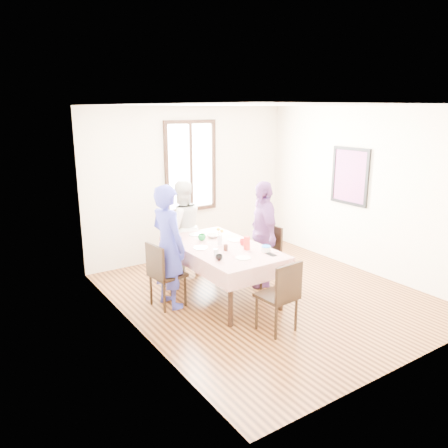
# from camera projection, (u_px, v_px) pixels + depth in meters

# --- Properties ---
(ground) EXTENTS (4.50, 4.50, 0.00)m
(ground) POSITION_uv_depth(u_px,v_px,m) (267.00, 294.00, 6.50)
(ground) COLOR black
(ground) RESTS_ON ground
(back_wall) EXTENTS (4.00, 0.00, 4.00)m
(back_wall) POSITION_uv_depth(u_px,v_px,m) (190.00, 183.00, 7.97)
(back_wall) COLOR beige
(back_wall) RESTS_ON ground
(right_wall) EXTENTS (0.00, 4.50, 4.50)m
(right_wall) POSITION_uv_depth(u_px,v_px,m) (364.00, 191.00, 7.22)
(right_wall) COLOR beige
(right_wall) RESTS_ON ground
(window_frame) EXTENTS (1.02, 0.06, 1.62)m
(window_frame) POSITION_uv_depth(u_px,v_px,m) (191.00, 166.00, 7.87)
(window_frame) COLOR black
(window_frame) RESTS_ON back_wall
(window_pane) EXTENTS (0.90, 0.02, 1.50)m
(window_pane) POSITION_uv_depth(u_px,v_px,m) (190.00, 166.00, 7.88)
(window_pane) COLOR white
(window_pane) RESTS_ON back_wall
(art_poster) EXTENTS (0.04, 0.76, 0.96)m
(art_poster) POSITION_uv_depth(u_px,v_px,m) (350.00, 176.00, 7.40)
(art_poster) COLOR red
(art_poster) RESTS_ON right_wall
(dining_table) EXTENTS (0.94, 1.76, 0.75)m
(dining_table) POSITION_uv_depth(u_px,v_px,m) (222.00, 272.00, 6.35)
(dining_table) COLOR black
(dining_table) RESTS_ON ground
(tablecloth) EXTENTS (1.06, 1.88, 0.01)m
(tablecloth) POSITION_uv_depth(u_px,v_px,m) (222.00, 247.00, 6.26)
(tablecloth) COLOR #5B0304
(tablecloth) RESTS_ON dining_table
(chair_left) EXTENTS (0.47, 0.47, 0.91)m
(chair_left) POSITION_uv_depth(u_px,v_px,m) (168.00, 274.00, 6.04)
(chair_left) COLOR black
(chair_left) RESTS_ON ground
(chair_right) EXTENTS (0.44, 0.44, 0.91)m
(chair_right) POSITION_uv_depth(u_px,v_px,m) (263.00, 256.00, 6.80)
(chair_right) COLOR black
(chair_right) RESTS_ON ground
(chair_far) EXTENTS (0.45, 0.45, 0.91)m
(chair_far) POSITION_uv_depth(u_px,v_px,m) (182.00, 245.00, 7.31)
(chair_far) COLOR black
(chair_far) RESTS_ON ground
(chair_near) EXTENTS (0.45, 0.45, 0.91)m
(chair_near) POSITION_uv_depth(u_px,v_px,m) (277.00, 296.00, 5.36)
(chair_near) COLOR black
(chair_near) RESTS_ON ground
(person_left) EXTENTS (0.49, 0.67, 1.70)m
(person_left) POSITION_uv_depth(u_px,v_px,m) (168.00, 247.00, 5.96)
(person_left) COLOR #2F3292
(person_left) RESTS_ON ground
(person_far) EXTENTS (0.82, 0.68, 1.54)m
(person_far) POSITION_uv_depth(u_px,v_px,m) (182.00, 227.00, 7.21)
(person_far) COLOR silver
(person_far) RESTS_ON ground
(person_right) EXTENTS (0.72, 1.03, 1.62)m
(person_right) POSITION_uv_depth(u_px,v_px,m) (262.00, 234.00, 6.70)
(person_right) COLOR #6A3A75
(person_right) RESTS_ON ground
(mug_black) EXTENTS (0.12, 0.12, 0.07)m
(mug_black) POSITION_uv_depth(u_px,v_px,m) (219.00, 257.00, 5.68)
(mug_black) COLOR black
(mug_black) RESTS_ON tablecloth
(mug_flag) EXTENTS (0.12, 0.12, 0.08)m
(mug_flag) POSITION_uv_depth(u_px,v_px,m) (242.00, 242.00, 6.30)
(mug_flag) COLOR red
(mug_flag) RESTS_ON tablecloth
(mug_green) EXTENTS (0.12, 0.12, 0.09)m
(mug_green) POSITION_uv_depth(u_px,v_px,m) (202.00, 237.00, 6.52)
(mug_green) COLOR #0C7226
(mug_green) RESTS_ON tablecloth
(serving_bowl) EXTENTS (0.22, 0.22, 0.05)m
(serving_bowl) POSITION_uv_depth(u_px,v_px,m) (213.00, 236.00, 6.68)
(serving_bowl) COLOR white
(serving_bowl) RESTS_ON tablecloth
(juice_carton) EXTENTS (0.06, 0.06, 0.19)m
(juice_carton) POSITION_uv_depth(u_px,v_px,m) (247.00, 243.00, 6.07)
(juice_carton) COLOR red
(juice_carton) RESTS_ON tablecloth
(butter_tub) EXTENTS (0.14, 0.14, 0.07)m
(butter_tub) POSITION_uv_depth(u_px,v_px,m) (266.00, 249.00, 6.02)
(butter_tub) COLOR white
(butter_tub) RESTS_ON tablecloth
(jam_jar) EXTENTS (0.06, 0.06, 0.08)m
(jam_jar) POSITION_uv_depth(u_px,v_px,m) (226.00, 248.00, 6.06)
(jam_jar) COLOR black
(jam_jar) RESTS_ON tablecloth
(drinking_glass) EXTENTS (0.07, 0.07, 0.10)m
(drinking_glass) POSITION_uv_depth(u_px,v_px,m) (216.00, 252.00, 5.84)
(drinking_glass) COLOR silver
(drinking_glass) RESTS_ON tablecloth
(smartphone) EXTENTS (0.08, 0.15, 0.01)m
(smartphone) POSITION_uv_depth(u_px,v_px,m) (271.00, 254.00, 5.89)
(smartphone) COLOR black
(smartphone) RESTS_ON tablecloth
(flower_vase) EXTENTS (0.07, 0.07, 0.14)m
(flower_vase) POSITION_uv_depth(u_px,v_px,m) (220.00, 240.00, 6.31)
(flower_vase) COLOR silver
(flower_vase) RESTS_ON tablecloth
(plate_left) EXTENTS (0.20, 0.20, 0.01)m
(plate_left) POSITION_uv_depth(u_px,v_px,m) (200.00, 248.00, 6.17)
(plate_left) COLOR white
(plate_left) RESTS_ON tablecloth
(plate_right) EXTENTS (0.20, 0.20, 0.01)m
(plate_right) POSITION_uv_depth(u_px,v_px,m) (235.00, 240.00, 6.52)
(plate_right) COLOR white
(plate_right) RESTS_ON tablecloth
(plate_far) EXTENTS (0.20, 0.20, 0.01)m
(plate_far) POSITION_uv_depth(u_px,v_px,m) (195.00, 235.00, 6.81)
(plate_far) COLOR white
(plate_far) RESTS_ON tablecloth
(plate_near) EXTENTS (0.20, 0.20, 0.01)m
(plate_near) POSITION_uv_depth(u_px,v_px,m) (243.00, 258.00, 5.76)
(plate_near) COLOR white
(plate_near) RESTS_ON tablecloth
(butter_lid) EXTENTS (0.12, 0.12, 0.01)m
(butter_lid) POSITION_uv_depth(u_px,v_px,m) (266.00, 246.00, 6.01)
(butter_lid) COLOR blue
(butter_lid) RESTS_ON butter_tub
(flower_bunch) EXTENTS (0.09, 0.09, 0.10)m
(flower_bunch) POSITION_uv_depth(u_px,v_px,m) (220.00, 232.00, 6.28)
(flower_bunch) COLOR yellow
(flower_bunch) RESTS_ON flower_vase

